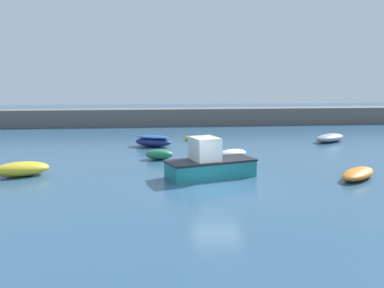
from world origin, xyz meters
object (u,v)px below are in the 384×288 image
(dinghy_near_pier, at_px, (159,154))
(motorboat_grey_hull, at_px, (209,164))
(open_tender_yellow, at_px, (21,169))
(mooring_buoy_yellow, at_px, (187,138))
(rowboat_with_red_cover, at_px, (153,141))
(fishing_dinghy_green, at_px, (233,153))
(mooring_buoy_pink, at_px, (194,146))
(rowboat_white_midwater, at_px, (358,174))
(rowboat_blue_near, at_px, (330,138))

(dinghy_near_pier, xyz_separation_m, motorboat_grey_hull, (2.65, -5.23, 0.42))
(open_tender_yellow, relative_size, mooring_buoy_yellow, 8.49)
(rowboat_with_red_cover, relative_size, motorboat_grey_hull, 0.62)
(fishing_dinghy_green, bearing_deg, open_tender_yellow, -9.51)
(dinghy_near_pier, distance_m, mooring_buoy_pink, 4.73)
(rowboat_white_midwater, xyz_separation_m, fishing_dinghy_green, (-5.74, 6.56, 0.01))
(rowboat_with_red_cover, bearing_deg, rowboat_blue_near, 25.98)
(rowboat_blue_near, relative_size, motorboat_grey_hull, 0.70)
(rowboat_with_red_cover, relative_size, mooring_buoy_yellow, 8.40)
(rowboat_white_midwater, bearing_deg, fishing_dinghy_green, 87.01)
(dinghy_near_pier, xyz_separation_m, fishing_dinghy_green, (5.04, 0.14, -0.05))
(rowboat_with_red_cover, height_order, fishing_dinghy_green, rowboat_with_red_cover)
(rowboat_with_red_cover, height_order, motorboat_grey_hull, motorboat_grey_hull)
(dinghy_near_pier, xyz_separation_m, mooring_buoy_yellow, (2.58, 8.02, -0.15))
(rowboat_white_midwater, relative_size, fishing_dinghy_green, 1.30)
(mooring_buoy_yellow, bearing_deg, rowboat_with_red_cover, -136.96)
(fishing_dinghy_green, xyz_separation_m, mooring_buoy_yellow, (-2.45, 7.88, -0.10))
(fishing_dinghy_green, relative_size, mooring_buoy_yellow, 6.42)
(open_tender_yellow, bearing_deg, motorboat_grey_hull, 155.46)
(rowboat_with_red_cover, height_order, mooring_buoy_pink, rowboat_with_red_cover)
(rowboat_blue_near, height_order, mooring_buoy_pink, rowboat_blue_near)
(rowboat_white_midwater, bearing_deg, motorboat_grey_hull, 127.49)
(motorboat_grey_hull, bearing_deg, rowboat_with_red_cover, 88.64)
(motorboat_grey_hull, relative_size, mooring_buoy_yellow, 13.58)
(open_tender_yellow, xyz_separation_m, motorboat_grey_hull, (10.55, -1.34, 0.37))
(mooring_buoy_yellow, bearing_deg, mooring_buoy_pink, -87.77)
(open_tender_yellow, relative_size, rowboat_blue_near, 0.89)
(rowboat_white_midwater, relative_size, motorboat_grey_hull, 0.62)
(dinghy_near_pier, height_order, rowboat_blue_near, dinghy_near_pier)
(dinghy_near_pier, relative_size, fishing_dinghy_green, 0.76)
(rowboat_with_red_cover, relative_size, rowboat_white_midwater, 1.01)
(rowboat_with_red_cover, bearing_deg, dinghy_near_pier, -63.70)
(rowboat_with_red_cover, distance_m, motorboat_grey_hull, 10.93)
(open_tender_yellow, distance_m, rowboat_with_red_cover, 11.87)
(dinghy_near_pier, height_order, fishing_dinghy_green, dinghy_near_pier)
(fishing_dinghy_green, height_order, mooring_buoy_pink, fishing_dinghy_green)
(mooring_buoy_yellow, bearing_deg, fishing_dinghy_green, -72.70)
(dinghy_near_pier, distance_m, rowboat_with_red_cover, 5.29)
(rowboat_with_red_cover, bearing_deg, open_tender_yellow, -106.97)
(open_tender_yellow, distance_m, fishing_dinghy_green, 13.55)
(mooring_buoy_pink, bearing_deg, rowboat_white_midwater, -52.01)
(dinghy_near_pier, distance_m, fishing_dinghy_green, 5.04)
(dinghy_near_pier, bearing_deg, open_tender_yellow, -149.71)
(open_tender_yellow, xyz_separation_m, rowboat_blue_near, (22.51, 10.08, -0.06))
(open_tender_yellow, bearing_deg, rowboat_white_midwater, 154.97)
(rowboat_with_red_cover, xyz_separation_m, rowboat_white_midwater, (11.13, -11.70, -0.16))
(fishing_dinghy_green, bearing_deg, rowboat_blue_near, -174.51)
(dinghy_near_pier, relative_size, mooring_buoy_yellow, 4.87)
(rowboat_white_midwater, bearing_deg, rowboat_blue_near, 28.92)
(rowboat_white_midwater, height_order, motorboat_grey_hull, motorboat_grey_hull)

